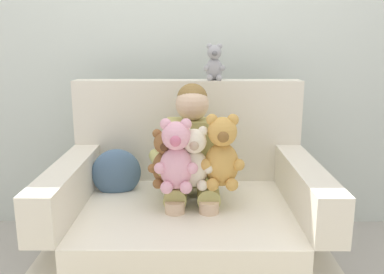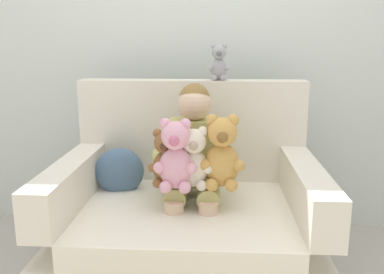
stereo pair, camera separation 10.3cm
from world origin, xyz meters
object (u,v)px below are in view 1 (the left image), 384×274
Objects in this scene: seated_child at (192,158)px; plush_grey_on_backrest at (214,63)px; plush_brown at (165,160)px; plush_pink at (176,157)px; armchair at (187,220)px; throw_pillow at (116,173)px; plush_cream at (194,159)px; plush_honey at (222,154)px.

seated_child is 0.57m from plush_grey_on_backrest.
plush_pink is at bearing -54.09° from plush_brown.
armchair is 1.55× the size of seated_child.
plush_cream is at bearing -30.51° from throw_pillow.
plush_pink is at bearing -147.73° from plush_honey.
plush_grey_on_backrest is 0.80m from throw_pillow.
plush_honey is at bearing -23.40° from throw_pillow.
armchair is 6.31× the size of plush_grey_on_backrest.
seated_child is at bearing 36.28° from plush_brown.
armchair is at bearing -18.64° from throw_pillow.
plush_honey reaches higher than plush_brown.
plush_honey reaches higher than plush_cream.
plush_brown is at bearing 129.11° from plush_pink.
plush_grey_on_backrest is (0.19, 0.50, 0.40)m from plush_pink.
armchair is at bearing 35.55° from plush_brown.
plush_brown is at bearing -115.00° from plush_grey_on_backrest.
plush_honey is 0.62m from throw_pillow.
plush_honey is 1.74× the size of plush_grey_on_backrest.
seated_child reaches higher than plush_cream.
throw_pillow is at bearing 133.65° from plush_brown.
plush_honey reaches higher than throw_pillow.
plush_brown is (-0.05, 0.06, -0.03)m from plush_pink.
throw_pillow is (-0.53, -0.22, -0.57)m from plush_grey_on_backrest.
armchair is at bearing 168.25° from plush_honey.
armchair is 0.33m from seated_child.
plush_pink is at bearing -156.17° from plush_cream.
plush_grey_on_backrest is (0.15, 0.35, 0.78)m from armchair.
throw_pillow is at bearing 177.80° from plush_honey.
throw_pillow is at bearing -152.97° from plush_grey_on_backrest.
plush_brown is (-0.14, 0.02, -0.01)m from plush_cream.
armchair is 0.43m from plush_honey.
seated_child is 2.34× the size of plush_honey.
plush_cream reaches higher than plush_brown.
plush_cream is 0.64m from plush_grey_on_backrest.
throw_pillow is at bearing 151.56° from plush_cream.
plush_grey_on_backrest reaches higher than plush_cream.
plush_grey_on_backrest is at bearing 64.10° from plush_pink.
plush_grey_on_backrest reaches higher than throw_pillow.
armchair is 0.41m from plush_pink.
plush_pink is (-0.08, -0.03, 0.02)m from plush_cream.
plush_pink is at bearing -107.01° from plush_grey_on_backrest.
plush_honey is 0.27m from plush_brown.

